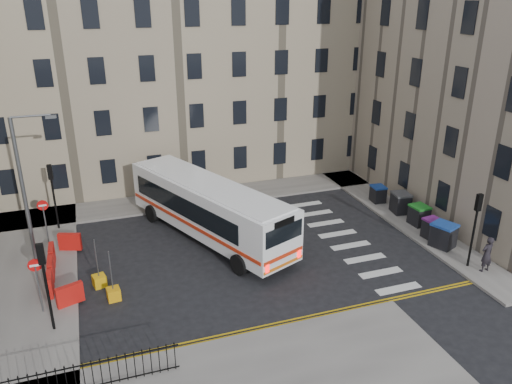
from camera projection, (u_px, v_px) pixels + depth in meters
ground at (279, 247)px, 28.72m from camera, size 120.00×120.00×0.00m
pavement_north at (152, 204)px, 34.41m from camera, size 36.00×3.20×0.15m
pavement_east at (377, 201)px, 34.94m from camera, size 2.40×26.00×0.15m
pavement_west at (15, 280)px, 25.31m from camera, size 6.00×22.00×0.15m
terrace_north at (116, 65)px, 36.99m from camera, size 38.30×10.80×17.20m
corner_east at (504, 54)px, 35.32m from camera, size 17.80×24.30×19.20m
traffic_light_east at (476, 219)px, 25.45m from camera, size 0.28×0.22×4.10m
traffic_light_nw at (52, 187)px, 29.71m from camera, size 0.28×0.22×4.10m
traffic_light_sw at (44, 274)px, 20.50m from camera, size 0.28×0.22×4.10m
streetlamp at (24, 193)px, 24.91m from camera, size 0.50×0.22×8.14m
no_entry_north at (44, 213)px, 28.10m from camera, size 0.60×0.08×3.00m
no_entry_south at (37, 275)px, 21.96m from camera, size 0.60×0.08×3.00m
roadworks_barriers at (59, 267)px, 25.32m from camera, size 1.66×6.26×1.00m
iron_railings at (71, 380)px, 17.83m from camera, size 7.80×0.04×1.20m
bus at (209, 207)px, 29.16m from camera, size 7.43×12.61×3.40m
wheelie_bin_a at (443, 235)px, 28.25m from camera, size 1.50×1.59×1.39m
wheelie_bin_b at (433, 229)px, 29.23m from camera, size 1.08×1.20×1.20m
wheelie_bin_c at (419, 215)px, 30.98m from camera, size 1.05×1.19×1.25m
wheelie_bin_d at (401, 203)px, 32.67m from camera, size 1.23×1.37×1.35m
wheelie_bin_e at (378, 194)px, 34.42m from camera, size 0.97×1.09×1.13m
pedestrian at (487, 254)px, 25.62m from camera, size 0.75×0.52×1.95m
bollard_yellow at (99, 281)px, 24.79m from camera, size 0.73×0.73×0.60m
bollard_chevron at (114, 294)px, 23.70m from camera, size 0.67×0.67×0.60m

